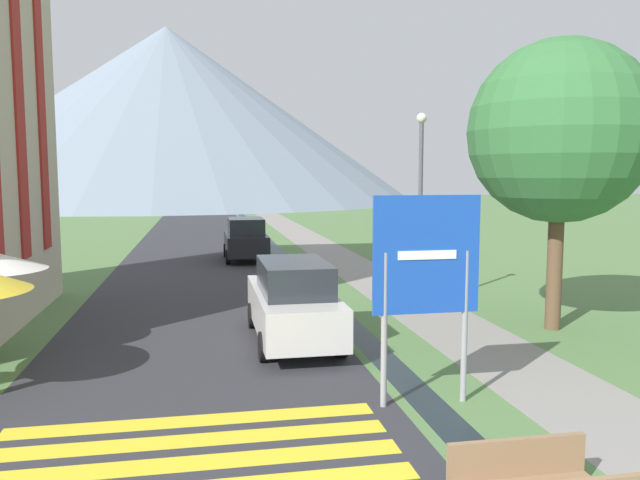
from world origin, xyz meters
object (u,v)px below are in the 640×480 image
object	(u,v)px
road_sign	(426,272)
streetlamp	(420,194)
parked_car_near	(293,301)
tree_by_path	(560,132)
parked_car_far	(246,239)

from	to	relation	value
road_sign	streetlamp	bearing A→B (deg)	70.93
parked_car_near	tree_by_path	size ratio (longest dim) A/B	0.66
road_sign	streetlamp	world-z (taller)	streetlamp
road_sign	tree_by_path	distance (m)	6.73
road_sign	parked_car_far	distance (m)	17.59
streetlamp	tree_by_path	world-z (taller)	tree_by_path
road_sign	parked_car_near	size ratio (longest dim) A/B	0.75
tree_by_path	parked_car_near	bearing A→B (deg)	179.93
parked_car_near	tree_by_path	bearing A→B (deg)	-0.07
road_sign	tree_by_path	size ratio (longest dim) A/B	0.49
parked_car_near	tree_by_path	xyz separation A→B (m)	(6.26, -0.01, 3.74)
road_sign	tree_by_path	world-z (taller)	tree_by_path
parked_car_near	streetlamp	world-z (taller)	streetlamp
road_sign	streetlamp	xyz separation A→B (m)	(2.45, 7.10, 1.00)
road_sign	parked_car_near	distance (m)	4.54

